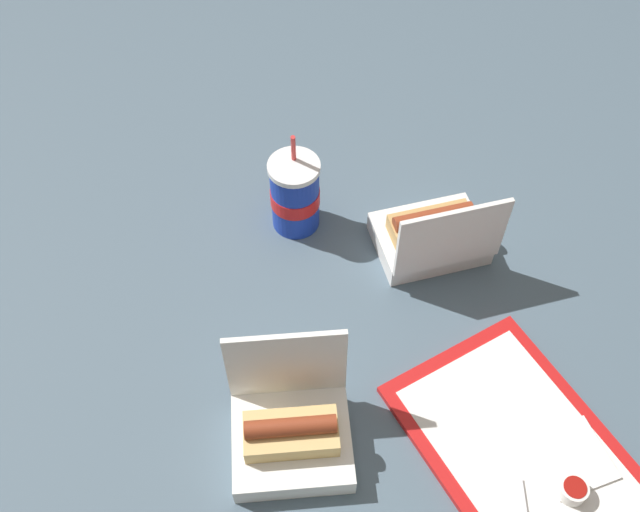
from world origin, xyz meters
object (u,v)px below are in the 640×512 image
food_tray (520,448)px  clamshell_hotdog_right (291,431)px  clamshell_hotdog_center (432,235)px  soda_cup_front (295,195)px  ketchup_cup (573,490)px

food_tray → clamshell_hotdog_right: 0.34m
food_tray → clamshell_hotdog_center: size_ratio=1.81×
food_tray → clamshell_hotdog_center: (0.34, -0.19, 0.03)m
food_tray → soda_cup_front: size_ratio=2.02×
ketchup_cup → clamshell_hotdog_center: 0.47m
clamshell_hotdog_center → soda_cup_front: bearing=31.1°
food_tray → ketchup_cup: size_ratio=10.56×
food_tray → clamshell_hotdog_right: size_ratio=1.81×
ketchup_cup → clamshell_hotdog_right: clamshell_hotdog_right is taller
ketchup_cup → clamshell_hotdog_right: bearing=34.5°
ketchup_cup → clamshell_hotdog_center: (0.42, -0.19, 0.01)m
food_tray → clamshell_hotdog_center: 0.39m
clamshell_hotdog_right → clamshell_hotdog_center: clamshell_hotdog_right is taller
clamshell_hotdog_right → soda_cup_front: bearing=-43.7°
ketchup_cup → clamshell_hotdog_right: size_ratio=0.17×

